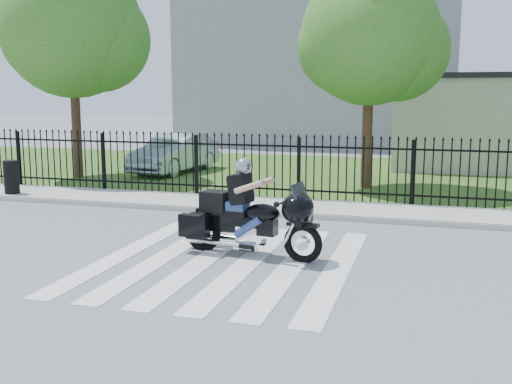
# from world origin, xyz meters

# --- Properties ---
(ground) EXTENTS (120.00, 120.00, 0.00)m
(ground) POSITION_xyz_m (0.00, 0.00, 0.00)
(ground) COLOR slate
(ground) RESTS_ON ground
(crosswalk) EXTENTS (5.00, 5.50, 0.01)m
(crosswalk) POSITION_xyz_m (0.00, 0.00, 0.01)
(crosswalk) COLOR silver
(crosswalk) RESTS_ON ground
(sidewalk) EXTENTS (40.00, 2.00, 0.12)m
(sidewalk) POSITION_xyz_m (0.00, 5.00, 0.06)
(sidewalk) COLOR #ADAAA3
(sidewalk) RESTS_ON ground
(curb) EXTENTS (40.00, 0.12, 0.12)m
(curb) POSITION_xyz_m (0.00, 4.00, 0.06)
(curb) COLOR #ADAAA3
(curb) RESTS_ON ground
(grass_strip) EXTENTS (40.00, 12.00, 0.02)m
(grass_strip) POSITION_xyz_m (0.00, 12.00, 0.01)
(grass_strip) COLOR #315A1F
(grass_strip) RESTS_ON ground
(iron_fence) EXTENTS (26.00, 0.04, 1.80)m
(iron_fence) POSITION_xyz_m (0.00, 6.00, 0.90)
(iron_fence) COLOR black
(iron_fence) RESTS_ON ground
(tree_left) EXTENTS (4.80, 4.80, 7.58)m
(tree_left) POSITION_xyz_m (-8.50, 8.50, 5.17)
(tree_left) COLOR #382316
(tree_left) RESTS_ON ground
(tree_mid) EXTENTS (4.20, 4.20, 6.78)m
(tree_mid) POSITION_xyz_m (1.50, 9.00, 4.67)
(tree_mid) COLOR #382316
(tree_mid) RESTS_ON ground
(building_tall) EXTENTS (15.00, 10.00, 12.00)m
(building_tall) POSITION_xyz_m (-3.00, 26.00, 6.00)
(building_tall) COLOR #96989E
(building_tall) RESTS_ON ground
(motorcycle_rider) EXTENTS (2.81, 1.18, 1.86)m
(motorcycle_rider) POSITION_xyz_m (0.22, 0.50, 0.76)
(motorcycle_rider) COLOR black
(motorcycle_rider) RESTS_ON ground
(parked_car) EXTENTS (2.07, 4.51, 1.43)m
(parked_car) POSITION_xyz_m (-5.77, 10.70, 0.74)
(parked_car) COLOR #90A1B5
(parked_car) RESTS_ON grass_strip
(litter_bin) EXTENTS (0.52, 0.52, 0.95)m
(litter_bin) POSITION_xyz_m (-8.10, 4.47, 0.60)
(litter_bin) COLOR black
(litter_bin) RESTS_ON sidewalk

